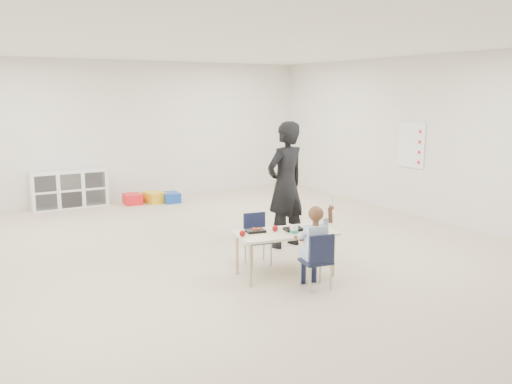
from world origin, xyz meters
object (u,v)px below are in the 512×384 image
table (285,253)px  adult (286,185)px  child (316,244)px  cubby_shelf (69,189)px  chair_near (316,260)px

table → adult: adult is taller
child → table: bearing=106.3°
cubby_shelf → table: bearing=-75.4°
table → child: size_ratio=1.24×
child → cubby_shelf: size_ratio=0.73×
chair_near → adult: bearing=78.0°
chair_near → cubby_shelf: size_ratio=0.46×
cubby_shelf → adult: size_ratio=0.79×
table → child: 0.59m
child → adult: adult is taller
table → chair_near: 0.54m
table → adult: (0.69, 1.04, 0.62)m
chair_near → adult: size_ratio=0.36×
table → chair_near: bearing=-73.7°
child → adult: (0.63, 1.58, 0.38)m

